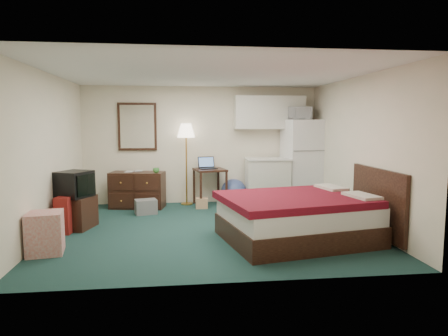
{
  "coord_description": "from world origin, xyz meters",
  "views": [
    {
      "loc": [
        -0.53,
        -6.37,
        1.72
      ],
      "look_at": [
        0.25,
        0.24,
        0.97
      ],
      "focal_mm": 32.0,
      "sensor_mm": 36.0,
      "label": 1
    }
  ],
  "objects": [
    {
      "name": "floor",
      "position": [
        0.0,
        0.0,
        0.0
      ],
      "size": [
        5.0,
        4.5,
        0.01
      ],
      "primitive_type": "cube",
      "color": "black",
      "rests_on": "ground"
    },
    {
      "name": "ceiling",
      "position": [
        0.0,
        0.0,
        2.5
      ],
      "size": [
        5.0,
        4.5,
        0.01
      ],
      "primitive_type": "cube",
      "color": "beige",
      "rests_on": "walls"
    },
    {
      "name": "walls",
      "position": [
        0.0,
        0.0,
        1.25
      ],
      "size": [
        5.01,
        4.51,
        2.5
      ],
      "color": "beige",
      "rests_on": "floor"
    },
    {
      "name": "mirror",
      "position": [
        -1.35,
        2.22,
        1.65
      ],
      "size": [
        0.8,
        0.06,
        1.0
      ],
      "primitive_type": null,
      "color": "white",
      "rests_on": "walls"
    },
    {
      "name": "upper_cabinets",
      "position": [
        1.45,
        2.08,
        1.95
      ],
      "size": [
        1.5,
        0.35,
        0.7
      ],
      "primitive_type": null,
      "color": "silver",
      "rests_on": "walls"
    },
    {
      "name": "headboard",
      "position": [
        2.46,
        -0.78,
        0.55
      ],
      "size": [
        0.06,
        1.56,
        1.0
      ],
      "primitive_type": null,
      "color": "black",
      "rests_on": "walls"
    },
    {
      "name": "dresser",
      "position": [
        -1.34,
        1.82,
        0.37
      ],
      "size": [
        1.15,
        0.68,
        0.73
      ],
      "primitive_type": null,
      "rotation": [
        0.0,
        0.0,
        -0.19
      ],
      "color": "black",
      "rests_on": "floor"
    },
    {
      "name": "floor_lamp",
      "position": [
        -0.33,
        2.05,
        0.86
      ],
      "size": [
        0.44,
        0.44,
        1.72
      ],
      "primitive_type": null,
      "rotation": [
        0.0,
        0.0,
        0.21
      ],
      "color": "gold",
      "rests_on": "floor"
    },
    {
      "name": "desk",
      "position": [
        0.15,
        1.9,
        0.39
      ],
      "size": [
        0.72,
        0.72,
        0.77
      ],
      "primitive_type": null,
      "rotation": [
        0.0,
        0.0,
        0.21
      ],
      "color": "black",
      "rests_on": "floor"
    },
    {
      "name": "exercise_ball",
      "position": [
        0.66,
        1.96,
        0.27
      ],
      "size": [
        0.65,
        0.65,
        0.54
      ],
      "primitive_type": "sphere",
      "rotation": [
        0.0,
        0.0,
        0.23
      ],
      "color": "#3A4C84",
      "rests_on": "floor"
    },
    {
      "name": "kitchen_counter",
      "position": [
        1.36,
        1.79,
        0.48
      ],
      "size": [
        0.91,
        0.72,
        0.96
      ],
      "primitive_type": null,
      "rotation": [
        0.0,
        0.0,
        -0.05
      ],
      "color": "silver",
      "rests_on": "floor"
    },
    {
      "name": "fridge",
      "position": [
        2.13,
        1.88,
        0.9
      ],
      "size": [
        0.81,
        0.81,
        1.8
      ],
      "primitive_type": null,
      "rotation": [
        0.0,
        0.0,
        0.11
      ],
      "color": "white",
      "rests_on": "floor"
    },
    {
      "name": "bed",
      "position": [
        1.21,
        -0.78,
        0.33
      ],
      "size": [
        2.33,
        1.97,
        0.66
      ],
      "primitive_type": null,
      "rotation": [
        0.0,
        0.0,
        0.19
      ],
      "color": "#410910",
      "rests_on": "floor"
    },
    {
      "name": "tv_stand",
      "position": [
        -2.21,
        0.31,
        0.26
      ],
      "size": [
        0.66,
        0.69,
        0.53
      ],
      "primitive_type": null,
      "rotation": [
        0.0,
        0.0,
        -0.27
      ],
      "color": "black",
      "rests_on": "floor"
    },
    {
      "name": "suitcase",
      "position": [
        -2.29,
        0.05,
        0.29
      ],
      "size": [
        0.27,
        0.39,
        0.58
      ],
      "primitive_type": null,
      "rotation": [
        0.0,
        0.0,
        -0.15
      ],
      "color": "maroon",
      "rests_on": "floor"
    },
    {
      "name": "retail_box",
      "position": [
        -2.28,
        -0.99,
        0.28
      ],
      "size": [
        0.51,
        0.51,
        0.56
      ],
      "primitive_type": null,
      "rotation": [
        0.0,
        0.0,
        0.17
      ],
      "color": "silver",
      "rests_on": "floor"
    },
    {
      "name": "file_bin",
      "position": [
        -1.13,
        1.22,
        0.14
      ],
      "size": [
        0.46,
        0.38,
        0.28
      ],
      "primitive_type": null,
      "rotation": [
        0.0,
        0.0,
        0.25
      ],
      "color": "slate",
      "rests_on": "floor"
    },
    {
      "name": "cardboard_box_a",
      "position": [
        -0.04,
        1.62,
        0.1
      ],
      "size": [
        0.25,
        0.22,
        0.2
      ],
      "primitive_type": null,
      "rotation": [
        0.0,
        0.0,
        -0.05
      ],
      "color": "#A57944",
      "rests_on": "floor"
    },
    {
      "name": "cardboard_box_b",
      "position": [
        0.53,
        1.68,
        0.14
      ],
      "size": [
        0.31,
        0.35,
        0.29
      ],
      "primitive_type": null,
      "rotation": [
        0.0,
        0.0,
        0.27
      ],
      "color": "#A57944",
      "rests_on": "floor"
    },
    {
      "name": "laptop",
      "position": [
        0.11,
        1.91,
        0.89
      ],
      "size": [
        0.41,
        0.36,
        0.24
      ],
      "primitive_type": null,
      "rotation": [
        0.0,
        0.0,
        0.24
      ],
      "color": "black",
      "rests_on": "desk"
    },
    {
      "name": "crt_tv",
      "position": [
        -2.19,
        0.26,
        0.74
      ],
      "size": [
        0.64,
        0.65,
        0.43
      ],
      "primitive_type": null,
      "rotation": [
        0.0,
        0.0,
        -0.49
      ],
      "color": "black",
      "rests_on": "tv_stand"
    },
    {
      "name": "microwave",
      "position": [
        2.05,
        1.86,
        1.96
      ],
      "size": [
        0.52,
        0.34,
        0.33
      ],
      "primitive_type": "imported",
      "rotation": [
        0.0,
        0.0,
        -0.16
      ],
      "color": "white",
      "rests_on": "fridge"
    },
    {
      "name": "book_a",
      "position": [
        -1.57,
        1.86,
        0.84
      ],
      "size": [
        0.16,
        0.04,
        0.21
      ],
      "primitive_type": "imported",
      "rotation": [
        0.0,
        0.0,
        -0.12
      ],
      "color": "#A57944",
      "rests_on": "dresser"
    },
    {
      "name": "book_b",
      "position": [
        -1.4,
        1.95,
        0.84
      ],
      "size": [
        0.15,
        0.03,
        0.21
      ],
      "primitive_type": "imported",
      "rotation": [
        0.0,
        0.0,
        0.05
      ],
      "color": "#A57944",
      "rests_on": "dresser"
    },
    {
      "name": "mug",
      "position": [
        -0.95,
        1.64,
        0.8
      ],
      "size": [
        0.13,
        0.11,
        0.13
      ],
      "primitive_type": "imported",
      "rotation": [
        0.0,
        0.0,
        0.06
      ],
      "color": "#41913B",
      "rests_on": "dresser"
    }
  ]
}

